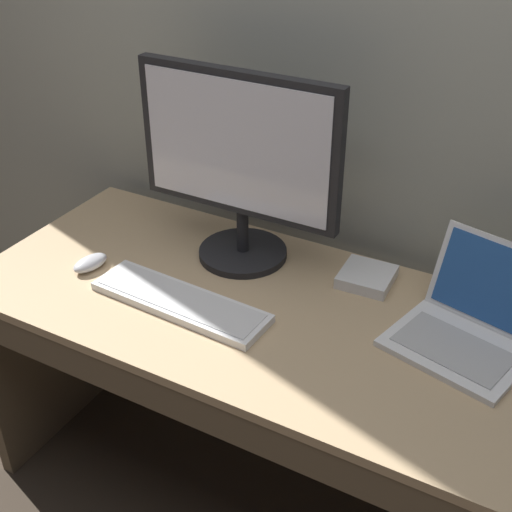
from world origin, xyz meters
name	(u,v)px	position (x,y,z in m)	size (l,w,h in m)	color
ground_plane	(283,503)	(0.00, 0.00, 0.00)	(14.00, 14.00, 0.00)	#382D23
desk	(284,379)	(0.00, -0.02, 0.52)	(1.69, 0.69, 0.72)	tan
laptop_white	(468,327)	(0.41, 0.10, 0.77)	(0.36, 0.36, 0.22)	white
external_monitor	(239,161)	(-0.24, 0.17, 1.02)	(0.57, 0.25, 0.53)	black
wired_keyboard	(180,302)	(-0.26, -0.10, 0.73)	(0.48, 0.16, 0.02)	white
computer_mouse	(90,263)	(-0.57, -0.08, 0.74)	(0.06, 0.11, 0.03)	#B7B7BC
external_drive_box	(367,277)	(0.12, 0.22, 0.74)	(0.14, 0.14, 0.03)	silver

